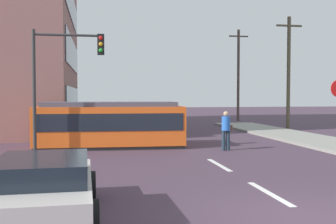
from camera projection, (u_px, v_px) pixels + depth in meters
The scene contains 15 objects.
ground_plane at pixel (191, 149), 17.48m from camera, with size 120.00×120.00×0.00m, color #463444.
lane_stripe_1 at pixel (269, 193), 9.61m from camera, with size 0.16×2.40×0.01m, color silver.
lane_stripe_2 at pixel (219, 165), 13.54m from camera, with size 0.16×2.40×0.01m, color silver.
lane_stripe_3 at pixel (163, 133), 24.75m from camera, with size 0.16×2.40×0.01m, color silver.
lane_stripe_4 at pixel (150, 126), 30.65m from camera, with size 0.16×2.40×0.01m, color silver.
streetcar_tram at pixel (110, 124), 18.20m from camera, with size 6.64×2.79×2.05m.
city_bus at pixel (142, 117), 23.98m from camera, with size 2.57×5.33×1.83m.
pedestrian_crossing at pixel (226, 128), 17.10m from camera, with size 0.51×0.36×1.67m.
parked_sedan_near at pixel (43, 187), 7.60m from camera, with size 2.08×4.20×1.19m.
parked_sedan_mid at pixel (82, 127), 21.87m from camera, with size 2.15×4.13×1.19m.
parked_sedan_far at pixel (75, 120), 28.38m from camera, with size 2.04×4.40×1.19m.
parked_sedan_furthest at pixel (83, 115), 35.18m from camera, with size 2.07×4.52×1.19m.
traffic_light_mast at pixel (63, 67), 16.17m from camera, with size 2.84×0.33×4.97m.
utility_pole_mid at pixel (289, 71), 27.13m from camera, with size 1.80×0.24×7.62m.
utility_pole_far at pixel (238, 73), 36.90m from camera, with size 1.80×0.24×8.34m.
Camera 1 is at (-4.07, -6.94, 2.35)m, focal length 43.02 mm.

